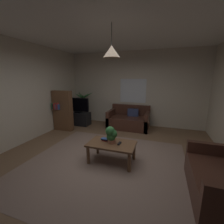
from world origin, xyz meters
TOP-DOWN VIEW (x-y plane):
  - floor at (0.00, 0.00)m, footprint 5.17×5.79m
  - rug at (0.00, -0.20)m, footprint 3.36×3.18m
  - wall_back at (0.00, 2.92)m, footprint 5.29×0.06m
  - wall_left at (-2.62, 0.00)m, footprint 0.06×5.79m
  - ceiling at (0.00, 0.00)m, footprint 5.17×5.79m
  - window_pane at (-0.03, 2.89)m, footprint 1.00×0.01m
  - couch_under_window at (-0.06, 2.39)m, footprint 1.48×0.88m
  - coffee_table at (0.11, -0.04)m, footprint 1.02×0.61m
  - book_on_table_0 at (-0.07, 0.03)m, footprint 0.12×0.10m
  - book_on_table_1 at (-0.08, 0.03)m, footprint 0.16×0.09m
  - book_on_table_2 at (-0.08, 0.02)m, footprint 0.15×0.12m
  - remote_on_table_0 at (0.28, -0.03)m, footprint 0.05×0.16m
  - potted_plant_on_table at (0.10, -0.04)m, footprint 0.25×0.23m
  - tv_stand at (-2.04, 2.14)m, footprint 0.90×0.44m
  - tv at (-2.04, 2.12)m, footprint 0.94×0.16m
  - potted_palm_corner at (-2.09, 2.65)m, footprint 0.91×0.68m
  - bookshelf_corner at (-2.22, 1.41)m, footprint 0.70×0.31m
  - pendant_lamp at (0.11, -0.04)m, footprint 0.33×0.33m

SIDE VIEW (x-z plane):
  - floor at x=0.00m, z-range -0.02..0.00m
  - rug at x=0.00m, z-range 0.00..0.01m
  - tv_stand at x=-2.04m, z-range 0.00..0.50m
  - couch_under_window at x=-0.06m, z-range -0.14..0.68m
  - coffee_table at x=0.11m, z-range 0.15..0.59m
  - book_on_table_0 at x=-0.07m, z-range 0.44..0.46m
  - remote_on_table_0 at x=0.28m, z-range 0.44..0.46m
  - book_on_table_1 at x=-0.08m, z-range 0.46..0.48m
  - book_on_table_2 at x=-0.08m, z-range 0.48..0.50m
  - potted_palm_corner at x=-2.09m, z-range -0.10..1.20m
  - potted_plant_on_table at x=0.10m, z-range 0.45..0.82m
  - bookshelf_corner at x=-2.22m, z-range 0.01..1.41m
  - tv at x=-2.04m, z-range 0.51..1.09m
  - window_pane at x=-0.03m, z-range 0.89..1.79m
  - wall_back at x=0.00m, z-range 0.00..2.82m
  - wall_left at x=-2.62m, z-range 0.00..2.82m
  - pendant_lamp at x=0.11m, z-range 2.00..2.62m
  - ceiling at x=0.00m, z-range 2.82..2.84m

